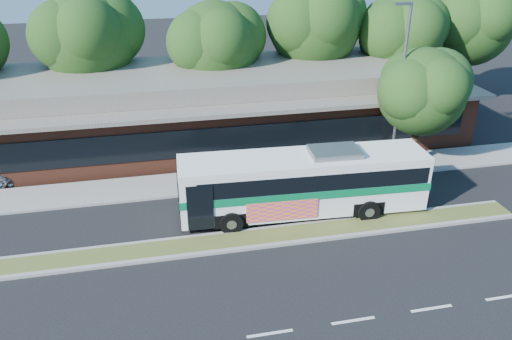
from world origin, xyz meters
name	(u,v)px	position (x,y,z in m)	size (l,w,h in m)	color
ground	(243,249)	(0.00, 0.00, 0.00)	(120.00, 120.00, 0.00)	black
median_strip	(240,240)	(0.00, 0.60, 0.07)	(26.00, 1.10, 0.15)	#515825
sidewalk	(221,181)	(0.00, 6.40, 0.06)	(44.00, 2.60, 0.12)	gray
plaza_building	(205,105)	(0.00, 12.99, 2.13)	(33.20, 11.20, 4.45)	brown
lamp_post	(400,85)	(9.56, 6.00, 4.90)	(0.93, 0.18, 9.07)	slate
tree_bg_b	(93,36)	(-6.57, 16.14, 6.14)	(6.69, 6.00, 9.00)	black
tree_bg_c	(221,42)	(1.40, 15.13, 5.59)	(6.24, 5.60, 8.26)	black
tree_bg_d	(320,23)	(8.45, 16.15, 6.42)	(6.91, 6.20, 9.37)	black
tree_bg_e	(406,32)	(14.42, 15.14, 5.74)	(6.47, 5.80, 8.50)	black
tree_bg_f	(476,22)	(20.43, 16.14, 6.06)	(6.69, 6.00, 8.92)	black
transit_bus	(304,179)	(3.37, 2.40, 1.81)	(11.66, 3.08, 3.24)	white
sidewalk_tree	(427,89)	(11.34, 6.31, 4.48)	(5.27, 4.73, 6.74)	black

